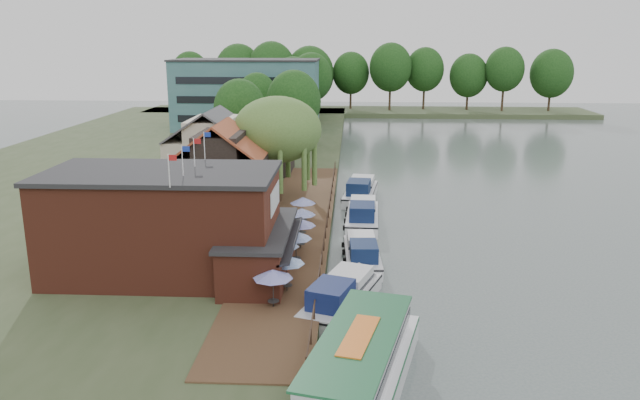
{
  "coord_description": "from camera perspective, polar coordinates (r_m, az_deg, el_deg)",
  "views": [
    {
      "loc": [
        -3.26,
        -40.9,
        16.78
      ],
      "look_at": [
        -6.0,
        12.0,
        3.0
      ],
      "focal_mm": 35.0,
      "sensor_mm": 36.0,
      "label": 1
    }
  ],
  "objects": [
    {
      "name": "cruiser_0",
      "position": [
        39.91,
        1.97,
        -8.39
      ],
      "size": [
        6.27,
        10.46,
        2.42
      ],
      "primitive_type": null,
      "rotation": [
        0.0,
        0.0,
        -0.33
      ],
      "color": "silver",
      "rests_on": "ground"
    },
    {
      "name": "bank_tree_2",
      "position": [
        102.59,
        -5.75,
        8.62
      ],
      "size": [
        6.27,
        6.27,
        10.51
      ],
      "primitive_type": null,
      "color": "#143811",
      "rests_on": "land_bank"
    },
    {
      "name": "cottage_a",
      "position": [
        57.31,
        -8.93,
        2.8
      ],
      "size": [
        8.6,
        7.6,
        8.5
      ],
      "primitive_type": null,
      "color": "black",
      "rests_on": "land_bank"
    },
    {
      "name": "swan",
      "position": [
        35.48,
        3.43,
        -13.26
      ],
      "size": [
        0.44,
        0.44,
        0.44
      ],
      "primitive_type": "sphere",
      "color": "white",
      "rests_on": "ground"
    },
    {
      "name": "cottage_b",
      "position": [
        67.54,
        -9.72,
        4.54
      ],
      "size": [
        9.6,
        8.6,
        8.5
      ],
      "primitive_type": null,
      "color": "beige",
      "rests_on": "land_bank"
    },
    {
      "name": "cruiser_2",
      "position": [
        57.75,
        3.91,
        -1.08
      ],
      "size": [
        3.6,
        10.15,
        2.44
      ],
      "primitive_type": null,
      "rotation": [
        0.0,
        0.0,
        -0.04
      ],
      "color": "white",
      "rests_on": "ground"
    },
    {
      "name": "quay_deck",
      "position": [
        53.48,
        -2.25,
        -2.53
      ],
      "size": [
        6.0,
        50.0,
        0.1
      ],
      "primitive_type": "cube",
      "color": "#47301E",
      "rests_on": "land_bank"
    },
    {
      "name": "bank_tree_3",
      "position": [
        120.37,
        -0.8,
        10.22
      ],
      "size": [
        7.98,
        7.98,
        13.25
      ],
      "primitive_type": null,
      "color": "#143811",
      "rests_on": "land_bank"
    },
    {
      "name": "ground",
      "position": [
        44.32,
        7.02,
        -7.78
      ],
      "size": [
        260.0,
        260.0,
        0.0
      ],
      "primitive_type": "plane",
      "color": "#4C5756",
      "rests_on": "ground"
    },
    {
      "name": "willow",
      "position": [
        61.25,
        -3.88,
        4.61
      ],
      "size": [
        8.6,
        8.6,
        10.43
      ],
      "primitive_type": null,
      "color": "#476B2D",
      "rests_on": "land_bank"
    },
    {
      "name": "umbrella_4",
      "position": [
        47.76,
        -1.8,
        -3.09
      ],
      "size": [
        2.39,
        2.39,
        2.38
      ],
      "primitive_type": null,
      "color": "navy",
      "rests_on": "quay_deck"
    },
    {
      "name": "umbrella_2",
      "position": [
        43.11,
        -3.31,
        -5.08
      ],
      "size": [
        2.14,
        2.14,
        2.38
      ],
      "primitive_type": null,
      "color": "navy",
      "rests_on": "quay_deck"
    },
    {
      "name": "umbrella_5",
      "position": [
        50.63,
        -1.68,
        -2.06
      ],
      "size": [
        2.31,
        2.31,
        2.38
      ],
      "primitive_type": null,
      "color": "navy",
      "rests_on": "quay_deck"
    },
    {
      "name": "pub",
      "position": [
        43.06,
        -11.61,
        -2.08
      ],
      "size": [
        20.0,
        11.0,
        7.3
      ],
      "primitive_type": null,
      "color": "maroon",
      "rests_on": "land_bank"
    },
    {
      "name": "umbrella_1",
      "position": [
        39.99,
        -3.06,
        -6.68
      ],
      "size": [
        2.33,
        2.33,
        2.38
      ],
      "primitive_type": null,
      "color": "#1C4A9B",
      "rests_on": "quay_deck"
    },
    {
      "name": "cruiser_3",
      "position": [
        66.68,
        3.73,
        1.08
      ],
      "size": [
        4.5,
        10.56,
        2.49
      ],
      "primitive_type": null,
      "rotation": [
        0.0,
        0.0,
        -0.12
      ],
      "color": "silver",
      "rests_on": "ground"
    },
    {
      "name": "bank_tree_4",
      "position": [
        126.19,
        -2.44,
        10.2
      ],
      "size": [
        8.73,
        8.73,
        12.35
      ],
      "primitive_type": null,
      "color": "#143811",
      "rests_on": "land_bank"
    },
    {
      "name": "umbrella_0",
      "position": [
        37.73,
        -4.3,
        -8.05
      ],
      "size": [
        2.43,
        2.43,
        2.38
      ],
      "primitive_type": null,
      "color": "#1B1C98",
      "rests_on": "quay_deck"
    },
    {
      "name": "hotel_block",
      "position": [
        112.88,
        -6.69,
        9.59
      ],
      "size": [
        25.4,
        12.4,
        12.3
      ],
      "primitive_type": null,
      "color": "#38666B",
      "rests_on": "land_bank"
    },
    {
      "name": "umbrella_3",
      "position": [
        44.74,
        -2.21,
        -4.33
      ],
      "size": [
        2.31,
        2.31,
        2.38
      ],
      "primitive_type": null,
      "color": "navy",
      "rests_on": "quay_deck"
    },
    {
      "name": "bank_tree_0",
      "position": [
        85.41,
        -7.32,
        7.42
      ],
      "size": [
        6.97,
        6.97,
        10.61
      ],
      "primitive_type": null,
      "color": "#143811",
      "rests_on": "land_bank"
    },
    {
      "name": "bank_tree_5",
      "position": [
        134.8,
        -0.54,
        10.44
      ],
      "size": [
        7.58,
        7.58,
        12.09
      ],
      "primitive_type": null,
      "color": "#143811",
      "rests_on": "land_bank"
    },
    {
      "name": "quay_rail",
      "position": [
        53.66,
        0.66,
        -1.96
      ],
      "size": [
        0.2,
        49.0,
        1.0
      ],
      "primitive_type": null,
      "color": "black",
      "rests_on": "land_bank"
    },
    {
      "name": "umbrella_6",
      "position": [
        54.11,
        -1.57,
        -0.96
      ],
      "size": [
        2.26,
        2.26,
        2.38
      ],
      "primitive_type": null,
      "color": "navy",
      "rests_on": "quay_deck"
    },
    {
      "name": "cottage_c",
      "position": [
        75.56,
        -5.27,
        5.74
      ],
      "size": [
        7.6,
        7.6,
        8.5
      ],
      "primitive_type": null,
      "color": "black",
      "rests_on": "land_bank"
    },
    {
      "name": "bank_tree_1",
      "position": [
        92.4,
        -2.41,
        8.31
      ],
      "size": [
        8.0,
        8.0,
        11.4
      ],
      "primitive_type": null,
      "color": "#143811",
      "rests_on": "land_bank"
    },
    {
      "name": "cruiser_1",
      "position": [
        47.91,
        3.88,
        -4.56
      ],
      "size": [
        3.38,
        9.27,
        2.19
      ],
      "primitive_type": null,
      "rotation": [
        0.0,
        0.0,
        0.05
      ],
      "color": "white",
      "rests_on": "ground"
    },
    {
      "name": "tour_boat",
      "position": [
        30.22,
        3.2,
        -15.52
      ],
      "size": [
        7.55,
        15.47,
        3.26
      ],
      "primitive_type": null,
      "rotation": [
        0.0,
        0.0,
        -0.24
      ],
      "color": "silver",
      "rests_on": "ground"
    },
    {
      "name": "land_bank",
      "position": [
        82.1,
        -16.12,
        2.57
      ],
      "size": [
        50.0,
        140.0,
        1.0
      ],
      "primitive_type": "cube",
      "color": "#384728",
      "rests_on": "ground"
    }
  ]
}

